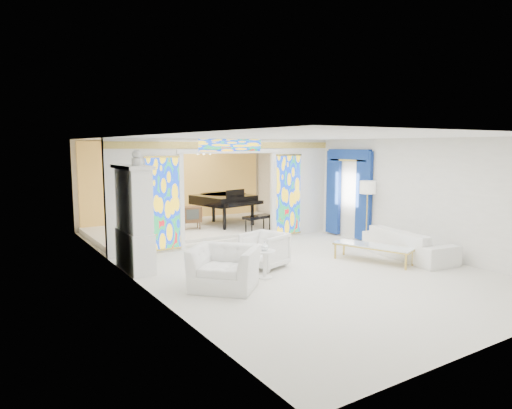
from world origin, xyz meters
TOP-DOWN VIEW (x-y plane):
  - floor at (0.00, 0.00)m, footprint 12.00×12.00m
  - ceiling at (0.00, 0.00)m, footprint 7.00×12.00m
  - wall_back at (0.00, 6.00)m, footprint 7.00×0.02m
  - wall_front at (0.00, -6.00)m, footprint 7.00×0.02m
  - wall_left at (-3.50, 0.00)m, footprint 0.02×12.00m
  - wall_right at (3.50, 0.00)m, footprint 0.02×12.00m
  - partition_wall at (0.00, 2.00)m, footprint 7.00×0.22m
  - stained_glass_left at (-2.03, 1.89)m, footprint 0.90×0.04m
  - stained_glass_right at (2.03, 1.89)m, footprint 0.90×0.04m
  - stained_glass_transom at (0.00, 1.89)m, footprint 2.00×0.04m
  - alcove_platform at (0.00, 4.10)m, footprint 6.80×3.80m
  - gold_curtain_back at (0.00, 5.88)m, footprint 6.70×0.10m
  - chandelier at (0.20, 4.00)m, footprint 0.48×0.48m
  - blue_drapes at (3.40, 0.70)m, footprint 0.14×1.85m
  - china_cabinet at (-3.22, 0.60)m, footprint 0.56×1.46m
  - armchair_left at (-2.15, -1.68)m, footprint 1.69×1.69m
  - armchair_right at (-0.63, -0.80)m, footprint 1.14×1.12m
  - sofa at (2.95, -1.96)m, footprint 1.30×2.59m
  - side_table at (-1.09, -1.51)m, footprint 0.60×0.60m
  - vase at (-1.09, -1.51)m, footprint 0.24×0.24m
  - coffee_table at (1.86, -1.81)m, footprint 1.22×1.98m
  - floor_lamp at (3.19, -0.29)m, footprint 0.54×0.54m
  - grand_piano at (0.97, 4.06)m, footprint 2.14×3.29m
  - tv_console at (-0.41, 3.74)m, footprint 0.68×0.52m

SIDE VIEW (x-z plane):
  - floor at x=0.00m, z-range 0.00..0.00m
  - alcove_platform at x=0.00m, z-range 0.00..0.18m
  - sofa at x=2.95m, z-range 0.00..0.72m
  - coffee_table at x=1.86m, z-range 0.18..0.60m
  - side_table at x=-1.09m, z-range 0.09..0.69m
  - armchair_right at x=-0.63m, z-range 0.00..0.82m
  - armchair_left at x=-2.15m, z-range 0.00..0.83m
  - tv_console at x=-0.41m, z-range 0.29..1.00m
  - vase at x=-1.09m, z-range 0.60..0.80m
  - grand_piano at x=0.97m, z-range 0.39..1.61m
  - china_cabinet at x=-3.22m, z-range -0.19..2.53m
  - stained_glass_left at x=-2.03m, z-range 0.10..2.50m
  - stained_glass_right at x=2.03m, z-range 0.10..2.50m
  - wall_back at x=0.00m, z-range 0.00..3.00m
  - wall_front at x=0.00m, z-range 0.00..3.00m
  - wall_left at x=-3.50m, z-range 0.00..3.00m
  - wall_right at x=3.50m, z-range 0.00..3.00m
  - gold_curtain_back at x=0.00m, z-range 0.05..2.95m
  - floor_lamp at x=3.19m, z-range 0.64..2.47m
  - blue_drapes at x=3.40m, z-range 0.25..2.90m
  - partition_wall at x=0.00m, z-range 0.15..3.15m
  - chandelier at x=0.20m, z-range 2.40..2.70m
  - stained_glass_transom at x=0.00m, z-range 2.65..2.99m
  - ceiling at x=0.00m, z-range 2.99..3.01m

